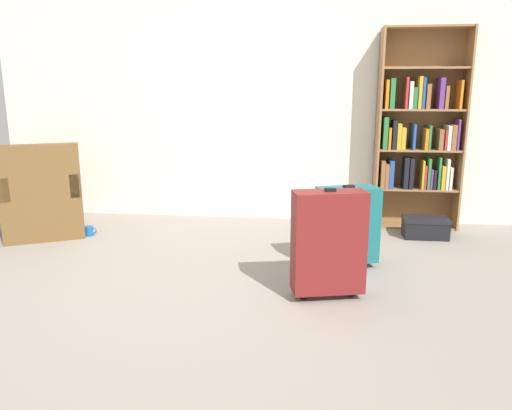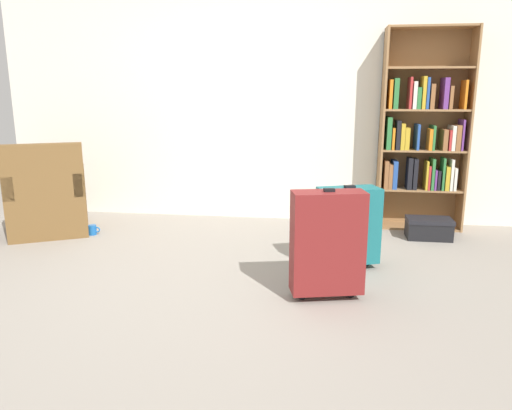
% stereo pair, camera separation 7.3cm
% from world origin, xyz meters
% --- Properties ---
extents(ground_plane, '(9.71, 9.71, 0.00)m').
position_xyz_m(ground_plane, '(0.00, 0.00, 0.00)').
color(ground_plane, gray).
extents(back_wall, '(5.55, 0.10, 2.60)m').
position_xyz_m(back_wall, '(0.00, 2.14, 1.30)').
color(back_wall, silver).
rests_on(back_wall, ground).
extents(bookshelf, '(0.83, 0.29, 1.96)m').
position_xyz_m(bookshelf, '(1.68, 1.94, 0.95)').
color(bookshelf, olive).
rests_on(bookshelf, ground).
extents(armchair, '(0.94, 0.94, 0.90)m').
position_xyz_m(armchair, '(-1.92, 1.22, 0.32)').
color(armchair, brown).
rests_on(armchair, ground).
extents(mug, '(0.12, 0.08, 0.10)m').
position_xyz_m(mug, '(-1.48, 1.21, 0.05)').
color(mug, '#1959A5').
rests_on(mug, ground).
extents(storage_box, '(0.41, 0.25, 0.20)m').
position_xyz_m(storage_box, '(1.73, 1.53, 0.10)').
color(storage_box, black).
rests_on(storage_box, ground).
extents(suitcase_dark_red, '(0.51, 0.30, 0.75)m').
position_xyz_m(suitcase_dark_red, '(0.77, 0.02, 0.39)').
color(suitcase_dark_red, maroon).
rests_on(suitcase_dark_red, ground).
extents(suitcase_teal, '(0.51, 0.37, 0.66)m').
position_xyz_m(suitcase_teal, '(0.93, 0.64, 0.34)').
color(suitcase_teal, '#19666B').
rests_on(suitcase_teal, ground).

